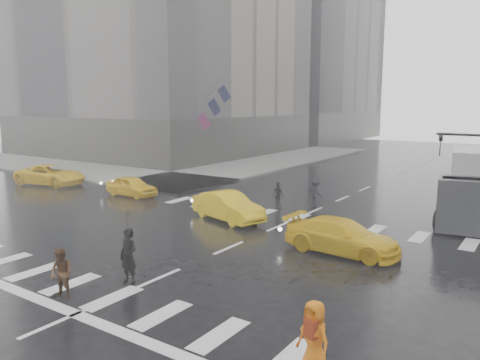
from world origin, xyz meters
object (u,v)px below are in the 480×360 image
Objects in this scene: taxi_mid at (228,206)px; pedestrian_orange at (314,339)px; box_truck at (475,184)px; pedestrian_brown at (61,273)px; taxi_front at (132,186)px.

pedestrian_orange is at bearing -119.75° from taxi_mid.
pedestrian_orange reaches higher than taxi_mid.
pedestrian_orange is 0.25× the size of box_truck.
pedestrian_brown reaches higher than taxi_front.
taxi_front is 0.86× the size of taxi_mid.
taxi_front is 0.55× the size of box_truck.
taxi_mid reaches higher than taxi_front.
pedestrian_orange is 0.46× the size of taxi_front.
pedestrian_brown is at bearing -155.44° from taxi_mid.
taxi_front is at bearing 121.38° from pedestrian_brown.
taxi_mid is (8.68, -1.65, 0.08)m from taxi_front.
box_truck is (0.77, 16.45, 1.03)m from pedestrian_orange.
pedestrian_orange is 13.74m from taxi_mid.
taxi_mid is at bearing 89.30° from pedestrian_brown.
pedestrian_orange reaches higher than taxi_front.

